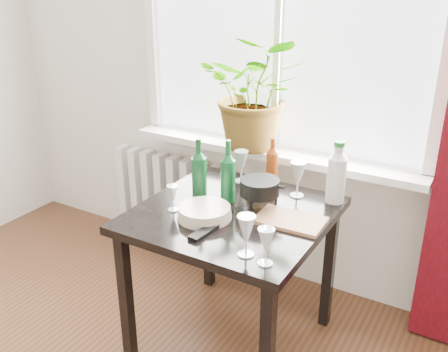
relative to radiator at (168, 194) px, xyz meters
The scene contains 18 objects.
window 1.43m from the radiator, ahead, with size 1.72×0.08×1.62m.
windowsill 0.87m from the radiator, ahead, with size 1.72×0.20×0.04m.
radiator is the anchor object (origin of this frame).
table 1.09m from the radiator, 36.54° to the right, with size 0.85×0.85×0.74m.
potted_plant 1.02m from the radiator, ahead, with size 0.56×0.48×0.62m, color #386B1C.
wine_bottle_left 1.01m from the radiator, 42.65° to the right, with size 0.07×0.07×0.31m, color #0B3C1A, non-canonical shape.
wine_bottle_right 1.08m from the radiator, 35.11° to the right, with size 0.07×0.07×0.31m, color #0D461E, non-canonical shape.
bottle_amber 1.02m from the radiator, 16.23° to the right, with size 0.06×0.06×0.25m, color maroon, non-canonical shape.
cleaning_bottle 1.35m from the radiator, 13.57° to the right, with size 0.09×0.09×0.31m, color silver, non-canonical shape.
wineglass_front_right 1.50m from the radiator, 40.93° to the right, with size 0.07×0.07×0.17m, color silver, non-canonical shape.
wineglass_far_right 1.58m from the radiator, 39.18° to the right, with size 0.07×0.07×0.15m, color white, non-canonical shape.
wineglass_back_center 1.18m from the radiator, 17.46° to the right, with size 0.08×0.08×0.18m, color silver, non-canonical shape.
wineglass_back_left 0.90m from the radiator, 23.19° to the right, with size 0.07×0.07×0.17m, color #B6BCC4, non-canonical shape.
wineglass_front_left 1.06m from the radiator, 51.47° to the right, with size 0.05×0.05×0.13m, color silver, non-canonical shape.
plate_stack 1.15m from the radiator, 44.26° to the right, with size 0.25×0.25×0.05m, color beige.
fondue_pot 1.16m from the radiator, 29.88° to the right, with size 0.21×0.18×0.14m, color black, non-canonical shape.
tv_remote 1.28m from the radiator, 45.89° to the right, with size 0.05×0.16×0.02m, color black.
cutting_board 1.32m from the radiator, 28.01° to the right, with size 0.30×0.19×0.02m, color #A7704B.
Camera 1 is at (1.11, -0.25, 1.77)m, focal length 40.00 mm.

